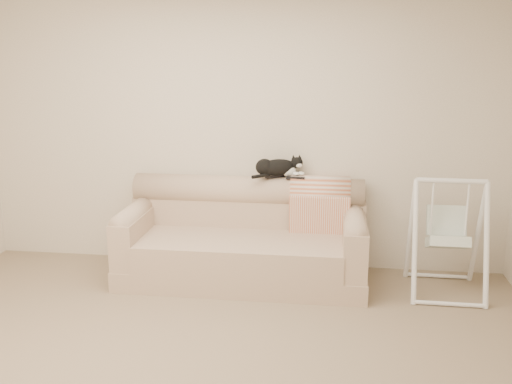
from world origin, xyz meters
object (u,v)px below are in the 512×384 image
at_px(remote_b, 295,178).
at_px(tuxedo_cat, 278,167).
at_px(remote_a, 275,176).
at_px(baby_swing, 447,236).
at_px(sofa, 244,241).

bearing_deg(remote_b, tuxedo_cat, 168.96).
xyz_separation_m(remote_a, baby_swing, (1.51, -0.35, -0.41)).
xyz_separation_m(remote_a, remote_b, (0.19, -0.05, -0.00)).
bearing_deg(remote_b, baby_swing, -12.95).
xyz_separation_m(remote_b, tuxedo_cat, (-0.17, 0.03, 0.09)).
xyz_separation_m(sofa, tuxedo_cat, (0.28, 0.23, 0.65)).
height_order(sofa, tuxedo_cat, tuxedo_cat).
bearing_deg(remote_b, sofa, -155.85).
bearing_deg(tuxedo_cat, remote_b, -11.04).
relative_size(remote_a, baby_swing, 0.18).
relative_size(remote_b, tuxedo_cat, 0.36).
relative_size(remote_a, tuxedo_cat, 0.37).
bearing_deg(baby_swing, remote_b, 167.05).
height_order(remote_b, tuxedo_cat, tuxedo_cat).
height_order(sofa, remote_a, remote_a).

